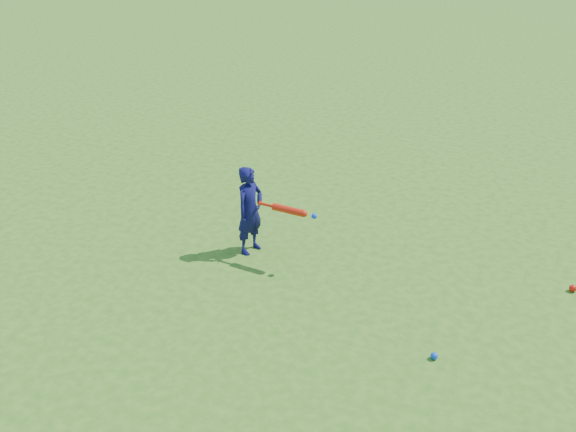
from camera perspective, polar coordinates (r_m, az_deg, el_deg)
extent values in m
plane|color=#346818|center=(7.73, 0.18, -2.95)|extent=(80.00, 80.00, 0.00)
imported|color=#0F0E45|center=(7.46, -3.40, 0.50)|extent=(0.36, 0.45, 1.08)
sphere|color=red|center=(7.59, 24.00, -5.89)|extent=(0.08, 0.08, 0.08)
sphere|color=blue|center=(6.20, 12.86, -12.04)|extent=(0.07, 0.07, 0.07)
cylinder|color=red|center=(7.28, -2.51, 1.14)|extent=(0.02, 0.06, 0.05)
cylinder|color=red|center=(7.24, -1.88, 0.99)|extent=(0.18, 0.05, 0.03)
cylinder|color=red|center=(7.12, 0.03, 0.54)|extent=(0.39, 0.12, 0.08)
sphere|color=red|center=(7.04, 1.41, 0.21)|extent=(0.08, 0.08, 0.08)
sphere|color=#0D39ED|center=(6.99, 2.34, -0.01)|extent=(0.06, 0.06, 0.06)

